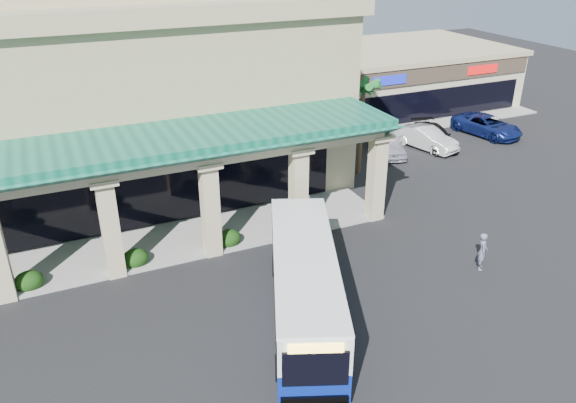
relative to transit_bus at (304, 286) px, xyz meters
name	(u,v)px	position (x,y,z in m)	size (l,w,h in m)	color
ground	(318,296)	(1.15, 1.00, -1.46)	(110.00, 110.00, 0.00)	black
main_building	(64,94)	(-6.85, 17.00, 4.22)	(30.80, 14.80, 11.35)	tan
arcade	(92,205)	(-6.85, 7.80, 1.39)	(30.00, 6.20, 5.70)	#0E5544
strip_mall	(378,77)	(19.15, 25.00, 0.99)	(22.50, 12.50, 4.90)	beige
palm_0	(361,123)	(9.65, 12.00, 1.84)	(2.40, 2.40, 6.60)	#16541F
palm_1	(351,114)	(10.65, 15.00, 1.44)	(2.40, 2.40, 5.80)	#16541F
broadleaf_tree	(292,106)	(8.65, 20.00, 0.95)	(2.60, 2.60, 4.81)	black
transit_bus	(304,286)	(0.00, 0.00, 0.00)	(2.43, 10.44, 2.92)	#092295
pedestrian	(482,251)	(8.90, -0.10, -0.55)	(0.66, 0.43, 1.81)	slate
car_silver	(387,143)	(13.13, 14.12, -0.69)	(1.81, 4.50, 1.53)	#B5B2C7
car_white	(426,138)	(16.24, 13.86, -0.69)	(1.63, 4.69, 1.54)	silver
car_red	(434,136)	(17.12, 14.08, -0.75)	(1.99, 4.89, 1.42)	black
car_gray	(487,125)	(22.22, 14.39, -0.71)	(2.48, 5.37, 1.49)	navy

